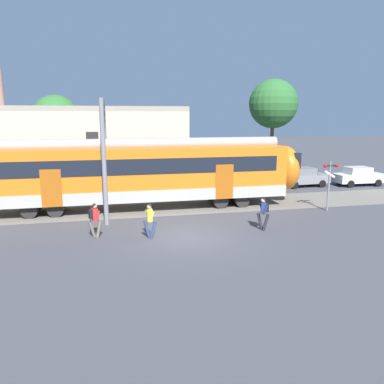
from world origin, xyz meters
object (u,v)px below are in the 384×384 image
at_px(pedestrian_navy, 264,211).
at_px(parked_car_grey, 303,177).
at_px(pedestrian_yellow, 150,219).
at_px(crossing_signal, 329,178).
at_px(parked_car_white, 358,176).
at_px(pedestrian_red, 94,218).

xyz_separation_m(pedestrian_navy, parked_car_grey, (7.86, 10.50, -0.21)).
height_order(pedestrian_yellow, crossing_signal, crossing_signal).
relative_size(pedestrian_yellow, parked_car_white, 0.41).
xyz_separation_m(pedestrian_navy, parked_car_white, (12.55, 9.95, -0.21)).
relative_size(pedestrian_navy, crossing_signal, 0.56).
distance_m(pedestrian_yellow, crossing_signal, 11.48).
relative_size(pedestrian_red, parked_car_grey, 0.41).
height_order(pedestrian_yellow, parked_car_white, pedestrian_yellow).
relative_size(pedestrian_yellow, crossing_signal, 0.56).
bearing_deg(parked_car_grey, pedestrian_red, -148.16).
xyz_separation_m(pedestrian_red, parked_car_grey, (16.08, 9.98, -0.21)).
height_order(pedestrian_navy, crossing_signal, crossing_signal).
height_order(pedestrian_red, pedestrian_yellow, same).
relative_size(pedestrian_yellow, pedestrian_navy, 1.00).
bearing_deg(crossing_signal, pedestrian_yellow, -165.02).
height_order(parked_car_grey, crossing_signal, crossing_signal).
relative_size(pedestrian_navy, parked_car_grey, 0.41).
bearing_deg(pedestrian_yellow, parked_car_white, 28.87).
distance_m(pedestrian_red, crossing_signal, 13.80).
height_order(pedestrian_yellow, parked_car_grey, pedestrian_yellow).
bearing_deg(pedestrian_yellow, pedestrian_navy, 1.09).
bearing_deg(parked_car_grey, pedestrian_navy, -126.82).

